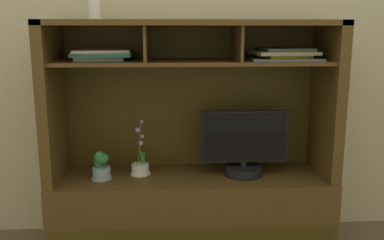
% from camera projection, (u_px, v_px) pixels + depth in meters
% --- Properties ---
extents(back_wall, '(6.00, 0.02, 2.80)m').
position_uv_depth(back_wall, '(190.00, 14.00, 2.58)').
color(back_wall, tan).
rests_on(back_wall, ground).
extents(media_console, '(1.64, 0.51, 1.36)m').
position_uv_depth(media_console, '(192.00, 181.00, 2.53)').
color(media_console, '#4A3315').
rests_on(media_console, ground).
extents(tv_monitor, '(0.51, 0.22, 0.39)m').
position_uv_depth(tv_monitor, '(244.00, 148.00, 2.48)').
color(tv_monitor, black).
rests_on(tv_monitor, media_console).
extents(potted_orchid, '(0.12, 0.12, 0.33)m').
position_uv_depth(potted_orchid, '(140.00, 166.00, 2.51)').
color(potted_orchid, beige).
rests_on(potted_orchid, media_console).
extents(potted_fern, '(0.12, 0.12, 0.17)m').
position_uv_depth(potted_fern, '(101.00, 166.00, 2.44)').
color(potted_fern, '#82999A').
rests_on(potted_fern, media_console).
extents(magazine_stack_left, '(0.40, 0.30, 0.07)m').
position_uv_depth(magazine_stack_left, '(284.00, 54.00, 2.39)').
color(magazine_stack_left, slate).
rests_on(magazine_stack_left, media_console).
extents(magazine_stack_centre, '(0.35, 0.30, 0.06)m').
position_uv_depth(magazine_stack_centre, '(102.00, 55.00, 2.38)').
color(magazine_stack_centre, slate).
rests_on(magazine_stack_centre, media_console).
extents(ceramic_vase, '(0.07, 0.07, 0.19)m').
position_uv_depth(ceramic_vase, '(94.00, 2.00, 2.28)').
color(ceramic_vase, silver).
rests_on(ceramic_vase, media_console).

